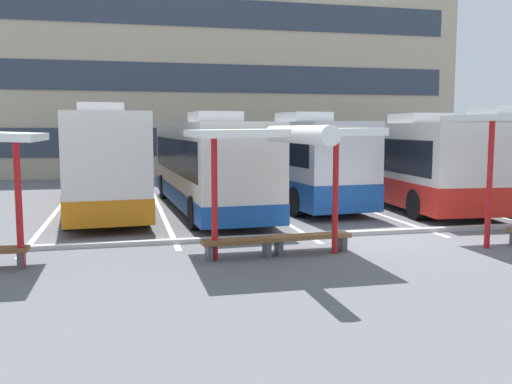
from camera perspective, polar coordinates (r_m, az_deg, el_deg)
name	(u,v)px	position (r m, az deg, el deg)	size (l,w,h in m)	color
ground_plane	(385,240)	(15.43, 12.95, -4.74)	(160.00, 160.00, 0.00)	slate
terminal_building	(214,63)	(43.25, -4.25, 12.85)	(30.52, 15.69, 18.28)	tan
coach_bus_0	(99,161)	(21.48, -15.55, 3.07)	(3.38, 11.85, 3.79)	silver
coach_bus_1	(207,165)	(20.43, -4.95, 2.73)	(2.98, 11.10, 3.50)	silver
coach_bus_2	(290,162)	(22.44, 3.49, 3.03)	(3.32, 10.29, 3.54)	silver
coach_bus_3	(402,163)	(22.81, 14.58, 2.82)	(3.30, 11.05, 3.49)	silver
coach_bus_4	(477,158)	(24.61, 21.45, 3.20)	(3.66, 12.07, 3.77)	silver
lane_stripe_0	(54,214)	(20.81, -19.72, -2.07)	(0.16, 14.00, 0.01)	white
lane_stripe_1	(161,210)	(20.70, -9.63, -1.82)	(0.16, 14.00, 0.01)	white
lane_stripe_2	(258,207)	(21.24, 0.25, -1.52)	(0.16, 14.00, 0.01)	white
lane_stripe_3	(349,204)	(22.37, 9.39, -1.21)	(0.16, 14.00, 0.01)	white
lane_stripe_4	(433,201)	(24.00, 17.47, -0.90)	(0.16, 14.00, 0.01)	white
lane_stripe_5	(511,199)	(26.05, 24.40, -0.62)	(0.16, 14.00, 0.01)	white
waiting_shelter_1	(280,135)	(12.57, 2.45, 5.73)	(3.88, 5.13, 3.01)	red
bench_2	(238,244)	(12.89, -1.80, -5.26)	(1.69, 0.54, 0.45)	brown
bench_3	(311,239)	(13.51, 5.59, -4.72)	(1.95, 0.54, 0.45)	brown
platform_kerb	(373,232)	(16.11, 11.73, -4.02)	(44.00, 0.24, 0.12)	#ADADA8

